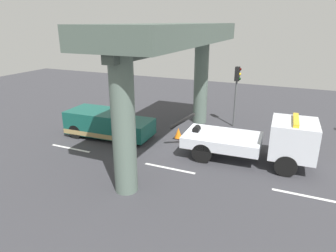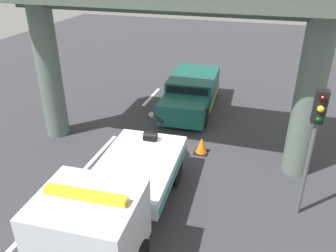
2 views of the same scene
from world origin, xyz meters
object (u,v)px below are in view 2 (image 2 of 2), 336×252
(towed_van_green, at_px, (192,93))
(traffic_cone_orange, at_px, (202,146))
(tow_truck_white, at_px, (114,198))
(traffic_light_near, at_px, (315,128))

(towed_van_green, distance_m, traffic_cone_orange, 4.44)
(tow_truck_white, bearing_deg, towed_van_green, -179.76)
(tow_truck_white, relative_size, towed_van_green, 1.38)
(towed_van_green, height_order, traffic_light_near, traffic_light_near)
(traffic_light_near, relative_size, traffic_cone_orange, 6.16)
(traffic_light_near, bearing_deg, towed_van_green, -143.90)
(towed_van_green, bearing_deg, traffic_cone_orange, 18.75)
(tow_truck_white, bearing_deg, traffic_cone_orange, 164.38)
(towed_van_green, xyz_separation_m, traffic_light_near, (6.79, 4.95, 2.13))
(traffic_cone_orange, bearing_deg, towed_van_green, -161.25)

